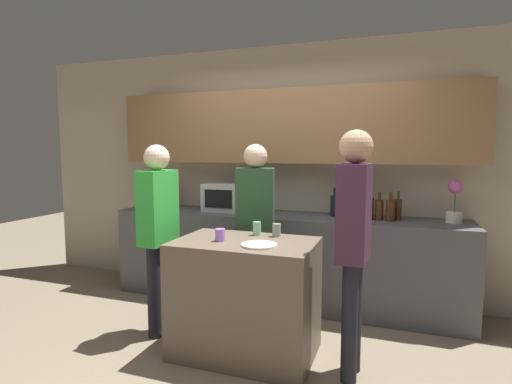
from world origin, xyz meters
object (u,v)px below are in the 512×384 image
(potted_plant, at_px, (455,201))
(bottle_2, at_px, (352,210))
(bottle_7, at_px, (398,209))
(cup_1, at_px, (220,235))
(bottle_3, at_px, (362,206))
(toaster, at_px, (166,200))
(person_right, at_px, (354,232))
(bottle_0, at_px, (335,205))
(microwave, at_px, (230,197))
(bottle_5, at_px, (379,209))
(cup_2, at_px, (277,230))
(bottle_4, at_px, (369,208))
(bottle_1, at_px, (344,206))
(person_left, at_px, (255,217))
(person_center, at_px, (158,223))
(cup_0, at_px, (257,229))
(plate_on_island, at_px, (259,245))
(bottle_6, at_px, (390,210))

(potted_plant, bearing_deg, bottle_2, -170.40)
(bottle_7, distance_m, cup_1, 1.79)
(bottle_2, height_order, bottle_7, bottle_7)
(bottle_3, bearing_deg, toaster, -179.75)
(bottle_3, xyz_separation_m, person_right, (0.05, -1.25, -0.01))
(bottle_0, xyz_separation_m, bottle_7, (0.60, -0.02, -0.01))
(microwave, distance_m, bottle_5, 1.57)
(bottle_3, xyz_separation_m, cup_2, (-0.58, -0.97, -0.10))
(cup_2, bearing_deg, bottle_4, 52.89)
(potted_plant, distance_m, cup_1, 2.17)
(bottle_1, distance_m, cup_1, 1.51)
(person_left, xyz_separation_m, person_center, (-0.68, -0.53, -0.01))
(bottle_1, height_order, bottle_5, bottle_5)
(cup_1, bearing_deg, cup_0, 56.29)
(plate_on_island, relative_size, person_left, 0.16)
(person_left, xyz_separation_m, person_right, (0.94, -0.66, 0.06))
(toaster, xyz_separation_m, bottle_7, (2.54, -0.00, 0.01))
(bottle_6, distance_m, cup_1, 1.68)
(potted_plant, relative_size, cup_0, 3.60)
(potted_plant, height_order, person_right, person_right)
(microwave, distance_m, potted_plant, 2.22)
(bottle_7, bearing_deg, potted_plant, 0.50)
(microwave, bearing_deg, bottle_4, -3.56)
(cup_0, distance_m, cup_2, 0.16)
(bottle_1, distance_m, person_left, 0.96)
(bottle_3, relative_size, cup_0, 2.79)
(bottle_6, bearing_deg, person_center, -150.83)
(plate_on_island, xyz_separation_m, person_left, (-0.29, 0.72, 0.07))
(toaster, distance_m, bottle_0, 1.94)
(bottle_5, bearing_deg, cup_2, -130.20)
(toaster, distance_m, bottle_5, 2.37)
(potted_plant, distance_m, cup_2, 1.71)
(plate_on_island, relative_size, cup_2, 2.52)
(bottle_0, relative_size, bottle_2, 1.12)
(bottle_4, xyz_separation_m, person_center, (-1.65, -1.03, -0.07))
(person_left, bearing_deg, bottle_1, -150.88)
(bottle_7, bearing_deg, bottle_2, -160.25)
(toaster, xyz_separation_m, cup_2, (1.63, -0.96, -0.07))
(toaster, xyz_separation_m, bottle_6, (2.47, -0.09, 0.01))
(cup_0, bearing_deg, person_right, -19.21)
(person_center, bearing_deg, cup_1, 82.66)
(toaster, xyz_separation_m, person_center, (0.63, -1.12, -0.05))
(microwave, xyz_separation_m, potted_plant, (2.21, 0.00, 0.05))
(plate_on_island, xyz_separation_m, cup_1, (-0.33, 0.05, 0.04))
(cup_2, xyz_separation_m, person_center, (-0.99, -0.16, 0.02))
(toaster, relative_size, bottle_0, 0.91)
(bottle_6, xyz_separation_m, bottle_7, (0.07, 0.09, -0.00))
(cup_0, bearing_deg, plate_on_island, -68.20)
(bottle_4, relative_size, person_center, 0.18)
(toaster, bearing_deg, bottle_2, -4.05)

